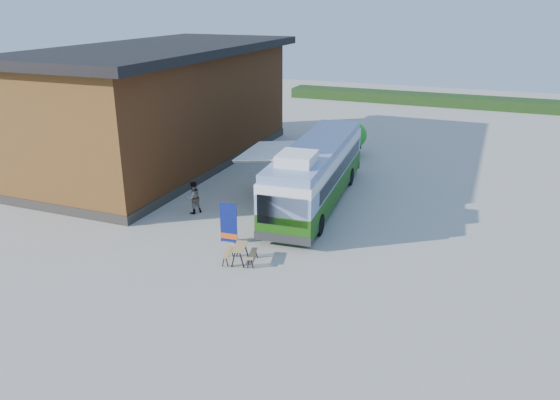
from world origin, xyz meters
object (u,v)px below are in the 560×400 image
at_px(person_b, 193,198).
at_px(banner, 229,226).
at_px(bus, 316,171).
at_px(slurry_tanker, 337,141).
at_px(person_a, 323,176).
at_px(picnic_table, 240,250).

bearing_deg(person_b, banner, 84.90).
bearing_deg(bus, slurry_tanker, 94.52).
bearing_deg(bus, person_a, 92.73).
height_order(banner, slurry_tanker, slurry_tanker).
distance_m(banner, slurry_tanker, 14.49).
xyz_separation_m(banner, slurry_tanker, (0.70, 14.46, 0.53)).
bearing_deg(picnic_table, slurry_tanker, 78.15).
bearing_deg(picnic_table, person_a, 73.43).
xyz_separation_m(bus, slurry_tanker, (-1.30, 8.35, -0.48)).
relative_size(bus, slurry_tanker, 2.11).
bearing_deg(picnic_table, banner, 115.47).
relative_size(picnic_table, person_a, 0.89).
bearing_deg(slurry_tanker, person_b, -89.42).
xyz_separation_m(bus, person_a, (-0.26, 2.08, -0.93)).
bearing_deg(banner, person_a, 73.69).
distance_m(person_a, slurry_tanker, 6.37).
relative_size(bus, person_b, 7.41).
xyz_separation_m(banner, person_a, (1.74, 8.20, 0.09)).
xyz_separation_m(bus, banner, (-2.00, -6.11, -1.01)).
bearing_deg(person_a, person_b, -171.98).
height_order(bus, person_b, bus).
relative_size(banner, picnic_table, 1.23).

